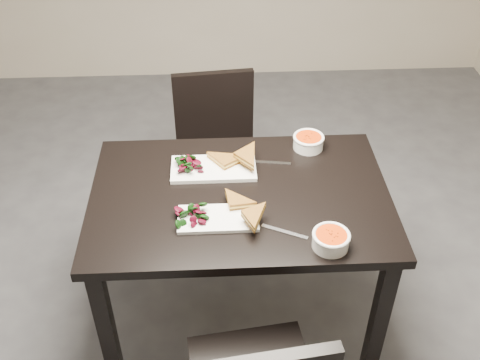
{
  "coord_description": "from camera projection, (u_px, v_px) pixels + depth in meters",
  "views": [
    {
      "loc": [
        0.33,
        -1.69,
        2.2
      ],
      "look_at": [
        0.42,
        0.04,
        0.82
      ],
      "focal_mm": 42.37,
      "sensor_mm": 36.0,
      "label": 1
    }
  ],
  "objects": [
    {
      "name": "cutlery_far",
      "position": [
        270.0,
        162.0,
        2.42
      ],
      "size": [
        0.18,
        0.04,
        0.0
      ],
      "primitive_type": "cube",
      "rotation": [
        0.0,
        0.0,
        -0.14
      ],
      "color": "silver",
      "rests_on": "table"
    },
    {
      "name": "plate_near",
      "position": [
        218.0,
        218.0,
        2.13
      ],
      "size": [
        0.3,
        0.15,
        0.02
      ],
      "primitive_type": "cube",
      "color": "white",
      "rests_on": "table"
    },
    {
      "name": "soup_bowl_far",
      "position": [
        308.0,
        141.0,
        2.49
      ],
      "size": [
        0.14,
        0.14,
        0.06
      ],
      "color": "white",
      "rests_on": "table"
    },
    {
      "name": "cutlery_near",
      "position": [
        285.0,
        232.0,
        2.09
      ],
      "size": [
        0.17,
        0.09,
        0.0
      ],
      "primitive_type": "cube",
      "rotation": [
        0.0,
        0.0,
        -0.45
      ],
      "color": "silver",
      "rests_on": "table"
    },
    {
      "name": "sandwich_far",
      "position": [
        229.0,
        163.0,
        2.34
      ],
      "size": [
        0.22,
        0.21,
        0.06
      ],
      "primitive_type": null,
      "rotation": [
        0.0,
        0.0,
        0.62
      ],
      "color": "#A36922",
      "rests_on": "plate_far"
    },
    {
      "name": "soup_bowl_near",
      "position": [
        331.0,
        239.0,
        2.01
      ],
      "size": [
        0.14,
        0.14,
        0.06
      ],
      "color": "white",
      "rests_on": "table"
    },
    {
      "name": "chair_far",
      "position": [
        217.0,
        145.0,
        3.0
      ],
      "size": [
        0.46,
        0.46,
        0.85
      ],
      "rotation": [
        0.0,
        0.0,
        0.1
      ],
      "color": "black",
      "rests_on": "ground"
    },
    {
      "name": "ground",
      "position": [
        152.0,
        324.0,
        2.68
      ],
      "size": [
        5.0,
        5.0,
        0.0
      ],
      "primitive_type": "plane",
      "color": "#47474C",
      "rests_on": "ground"
    },
    {
      "name": "salad_near",
      "position": [
        191.0,
        214.0,
        2.11
      ],
      "size": [
        0.09,
        0.09,
        0.04
      ],
      "primitive_type": null,
      "color": "black",
      "rests_on": "plate_near"
    },
    {
      "name": "table",
      "position": [
        240.0,
        212.0,
        2.32
      ],
      "size": [
        1.2,
        0.8,
        0.75
      ],
      "color": "black",
      "rests_on": "ground"
    },
    {
      "name": "plate_far",
      "position": [
        214.0,
        169.0,
        2.38
      ],
      "size": [
        0.36,
        0.18,
        0.02
      ],
      "primitive_type": "cube",
      "color": "white",
      "rests_on": "table"
    },
    {
      "name": "salad_far",
      "position": [
        189.0,
        163.0,
        2.35
      ],
      "size": [
        0.11,
        0.1,
        0.05
      ],
      "primitive_type": null,
      "color": "black",
      "rests_on": "plate_far"
    },
    {
      "name": "sandwich_near",
      "position": [
        235.0,
        209.0,
        2.13
      ],
      "size": [
        0.17,
        0.13,
        0.05
      ],
      "primitive_type": null,
      "rotation": [
        0.0,
        0.0,
        0.13
      ],
      "color": "#A36922",
      "rests_on": "plate_near"
    }
  ]
}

